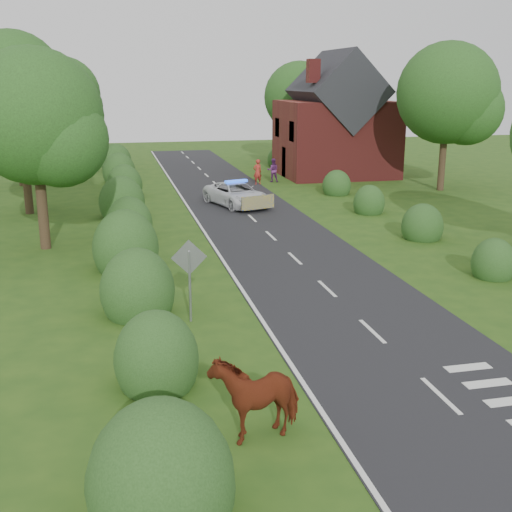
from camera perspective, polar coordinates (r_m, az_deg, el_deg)
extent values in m
plane|color=#274B16|center=(18.91, 10.29, -6.65)|extent=(120.00, 120.00, 0.00)
cube|color=black|center=(32.62, 0.04, 3.00)|extent=(6.00, 70.00, 0.02)
cube|color=white|center=(15.65, 16.09, -11.81)|extent=(0.12, 1.80, 0.01)
cube|color=white|center=(18.90, 10.29, -6.58)|extent=(0.12, 1.80, 0.01)
cube|color=white|center=(22.40, 6.33, -2.89)|extent=(0.12, 1.80, 0.01)
cube|color=white|center=(26.04, 3.48, -0.20)|extent=(0.12, 1.80, 0.01)
cube|color=white|center=(29.78, 1.33, 1.82)|extent=(0.12, 1.80, 0.01)
cube|color=white|center=(33.57, -0.34, 3.39)|extent=(0.12, 1.80, 0.01)
cube|color=white|center=(37.41, -1.67, 4.63)|extent=(0.12, 1.80, 0.01)
cube|color=white|center=(41.28, -2.76, 5.64)|extent=(0.12, 1.80, 0.01)
cube|color=white|center=(45.17, -3.66, 6.47)|extent=(0.12, 1.80, 0.01)
cube|color=white|center=(49.08, -4.42, 7.18)|extent=(0.12, 1.80, 0.01)
cube|color=white|center=(53.01, -5.07, 7.77)|extent=(0.12, 1.80, 0.01)
cube|color=white|center=(56.94, -5.63, 8.29)|extent=(0.12, 1.80, 0.01)
cube|color=white|center=(60.88, -6.12, 8.73)|extent=(0.12, 1.80, 0.01)
cube|color=white|center=(64.83, -6.55, 9.12)|extent=(0.12, 1.80, 0.01)
cube|color=white|center=(32.11, -5.01, 2.77)|extent=(0.12, 70.00, 0.01)
cube|color=white|center=(15.89, 21.67, -11.90)|extent=(1.20, 0.35, 0.01)
cube|color=white|center=(16.55, 19.92, -10.59)|extent=(1.20, 0.35, 0.01)
cube|color=white|center=(17.24, 18.31, -9.38)|extent=(1.20, 0.35, 0.01)
ellipsoid|color=#23461B|center=(11.02, -8.43, -19.36)|extent=(2.40, 2.52, 2.80)
ellipsoid|color=#23461B|center=(15.45, -8.83, -9.10)|extent=(2.00, 2.10, 2.40)
ellipsoid|color=#23461B|center=(20.08, -10.48, -3.09)|extent=(2.30, 2.41, 2.70)
ellipsoid|color=#23461B|center=(24.85, -11.50, 0.65)|extent=(2.50, 2.62, 3.00)
ellipsoid|color=#23461B|center=(29.75, -11.20, 2.82)|extent=(2.10, 2.20, 2.50)
ellipsoid|color=#23461B|center=(34.63, -11.83, 4.69)|extent=(2.40, 2.52, 2.80)
ellipsoid|color=#23461B|center=(40.56, -11.61, 6.16)|extent=(2.20, 2.31, 2.60)
ellipsoid|color=#23461B|center=(46.49, -12.07, 7.32)|extent=(2.30, 2.41, 2.70)
ellipsoid|color=#23461B|center=(52.44, -12.32, 8.22)|extent=(2.40, 2.52, 2.80)
ellipsoid|color=#23461B|center=(25.04, 20.35, -0.62)|extent=(1.60, 1.68, 1.90)
ellipsoid|color=#23461B|center=(30.14, 14.56, 2.57)|extent=(1.90, 2.00, 2.10)
ellipsoid|color=#23461B|center=(35.42, 10.01, 4.65)|extent=(1.70, 1.78, 2.00)
ellipsoid|color=#23461B|center=(41.03, 7.18, 6.22)|extent=(1.80, 1.89, 2.00)
ellipsoid|color=#23461B|center=(54.22, 1.92, 8.55)|extent=(1.70, 1.78, 2.00)
cylinder|color=#332316|center=(28.66, -18.49, 4.48)|extent=(0.44, 0.44, 3.96)
sphere|color=#23401A|center=(28.25, -19.12, 11.66)|extent=(5.60, 5.60, 5.60)
sphere|color=#327324|center=(27.67, -17.03, 9.90)|extent=(3.92, 3.92, 3.92)
cylinder|color=#332316|center=(36.69, -19.72, 6.45)|extent=(0.44, 0.44, 3.74)
sphere|color=#23401A|center=(36.37, -20.21, 11.73)|extent=(5.60, 5.60, 5.60)
sphere|color=#327324|center=(35.76, -18.61, 10.46)|extent=(3.92, 3.92, 3.92)
cylinder|color=#332316|center=(46.66, -20.28, 8.82)|extent=(0.44, 0.44, 4.84)
sphere|color=#23401A|center=(46.44, -20.80, 14.20)|extent=(6.80, 6.80, 6.80)
sphere|color=#327324|center=(45.64, -19.26, 12.95)|extent=(4.76, 4.76, 4.76)
cylinder|color=#332316|center=(56.38, -16.49, 9.78)|extent=(0.44, 0.44, 4.18)
sphere|color=#23401A|center=(56.17, -16.79, 13.63)|extent=(6.00, 6.00, 6.00)
sphere|color=#327324|center=(55.55, -15.64, 12.72)|extent=(4.20, 4.20, 4.20)
cylinder|color=#332316|center=(43.78, 16.25, 8.49)|extent=(0.44, 0.44, 4.40)
sphere|color=#23401A|center=(43.53, 16.65, 13.71)|extent=(6.40, 6.40, 6.40)
sphere|color=#327324|center=(43.56, 18.28, 12.27)|extent=(4.48, 4.48, 4.48)
cylinder|color=#332316|center=(56.63, 3.80, 10.28)|extent=(0.44, 0.44, 3.96)
sphere|color=#23401A|center=(56.42, 3.86, 13.92)|extent=(6.00, 6.00, 6.00)
sphere|color=#327324|center=(56.19, 5.08, 12.97)|extent=(4.20, 4.20, 4.20)
cylinder|color=gray|center=(19.12, -5.90, -2.72)|extent=(0.08, 0.08, 2.20)
cube|color=gray|center=(18.86, -5.97, -0.12)|extent=(1.06, 0.04, 1.06)
cube|color=maroon|center=(49.15, 7.07, 10.32)|extent=(8.00, 7.00, 5.50)
cube|color=black|center=(48.97, 7.21, 14.34)|extent=(5.94, 7.40, 5.94)
cube|color=maroon|center=(46.26, 5.11, 16.07)|extent=(0.80, 0.80, 1.60)
imported|color=#632713|center=(13.41, -0.03, -12.61)|extent=(2.27, 1.61, 1.45)
imported|color=silver|center=(36.90, -1.76, 5.50)|extent=(3.58, 5.30, 1.35)
cube|color=yellow|center=(34.80, 0.17, 4.79)|extent=(1.94, 0.66, 0.74)
cube|color=blue|center=(36.77, -1.77, 6.66)|extent=(1.37, 0.67, 0.14)
imported|color=#AC2D24|center=(44.52, 0.14, 7.48)|extent=(0.73, 0.57, 1.75)
imported|color=#632867|center=(45.71, 1.52, 7.63)|extent=(0.91, 0.77, 1.66)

